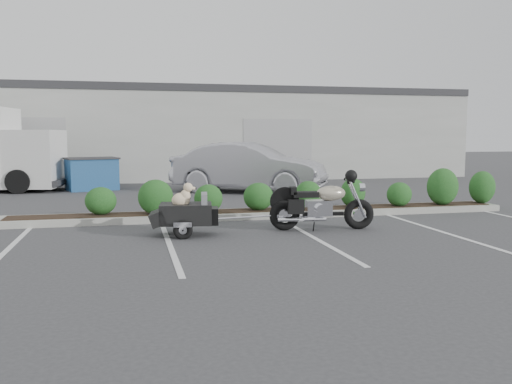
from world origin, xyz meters
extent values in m
plane|color=#38383A|center=(0.00, 0.00, 0.00)|extent=(90.00, 90.00, 0.00)
cube|color=#9E9E93|center=(1.00, 2.20, 0.07)|extent=(12.00, 1.00, 0.15)
cube|color=#9EA099|center=(0.00, 17.00, 2.00)|extent=(26.00, 10.00, 4.00)
torus|color=black|center=(0.89, 0.29, 0.31)|extent=(0.64, 0.24, 0.63)
torus|color=black|center=(2.42, 0.08, 0.31)|extent=(0.64, 0.24, 0.63)
cylinder|color=silver|center=(0.89, 0.29, 0.31)|extent=(0.27, 0.15, 0.26)
cylinder|color=silver|center=(2.42, 0.08, 0.31)|extent=(0.24, 0.12, 0.22)
cylinder|color=silver|center=(2.34, 0.00, 0.66)|extent=(0.41, 0.10, 0.83)
cylinder|color=silver|center=(2.37, 0.18, 0.66)|extent=(0.41, 0.10, 0.83)
cylinder|color=silver|center=(2.21, 0.11, 1.01)|extent=(0.12, 0.65, 0.03)
cylinder|color=silver|center=(2.47, 0.07, 0.86)|extent=(0.13, 0.18, 0.17)
sphere|color=black|center=(2.13, -0.16, 1.12)|extent=(0.27, 0.27, 0.24)
cube|color=silver|center=(1.59, 0.19, 0.45)|extent=(0.55, 0.38, 0.32)
cube|color=black|center=(1.68, 0.18, 0.33)|extent=(0.85, 0.21, 0.07)
ellipsoid|color=#BBB096|center=(1.84, 0.16, 0.75)|extent=(0.66, 0.43, 0.31)
cube|color=black|center=(1.31, 0.23, 0.73)|extent=(0.55, 0.35, 0.11)
cube|color=black|center=(1.06, 0.27, 0.81)|extent=(0.15, 0.29, 0.15)
cylinder|color=silver|center=(1.19, 0.08, 0.24)|extent=(0.98, 0.22, 0.08)
cylinder|color=silver|center=(1.24, 0.41, 0.24)|extent=(0.98, 0.22, 0.08)
cube|color=black|center=(1.04, 0.00, 0.51)|extent=(0.33, 0.17, 0.28)
cube|color=black|center=(-1.12, 0.19, 0.42)|extent=(1.06, 0.80, 0.39)
cube|color=slate|center=(-0.77, 0.14, 0.67)|extent=(0.19, 0.59, 0.28)
cube|color=slate|center=(-1.07, 0.18, 0.52)|extent=(0.73, 0.66, 0.04)
cube|color=black|center=(-1.63, 0.26, 0.36)|extent=(0.44, 0.72, 0.34)
cube|color=black|center=(-0.60, 0.12, 0.37)|extent=(0.25, 0.49, 0.32)
torus|color=black|center=(-1.22, -0.20, 0.17)|extent=(0.38, 0.15, 0.36)
torus|color=black|center=(-1.11, 0.58, 0.17)|extent=(0.38, 0.15, 0.36)
cube|color=silver|center=(-1.22, -0.24, 0.28)|extent=(0.34, 0.12, 0.09)
cube|color=silver|center=(-1.11, 0.63, 0.28)|extent=(0.34, 0.12, 0.09)
cylinder|color=black|center=(-1.16, 0.19, 0.17)|extent=(0.15, 0.84, 0.04)
cylinder|color=silver|center=(-0.38, 0.09, 0.31)|extent=(0.56, 0.11, 0.03)
ellipsoid|color=beige|center=(-1.21, 0.19, 0.69)|extent=(0.38, 0.28, 0.28)
ellipsoid|color=beige|center=(-1.13, 0.18, 0.76)|extent=(0.23, 0.22, 0.26)
sphere|color=beige|center=(-1.07, 0.17, 0.93)|extent=(0.20, 0.20, 0.18)
ellipsoid|color=beige|center=(-0.99, 0.16, 0.91)|extent=(0.14, 0.09, 0.07)
sphere|color=black|center=(-0.93, 0.15, 0.91)|extent=(0.04, 0.04, 0.03)
ellipsoid|color=beige|center=(-1.12, 0.12, 0.95)|extent=(0.05, 0.04, 0.10)
ellipsoid|color=beige|center=(-1.10, 0.22, 0.95)|extent=(0.05, 0.04, 0.10)
cylinder|color=beige|center=(-1.11, 0.12, 0.58)|extent=(0.05, 0.05, 0.11)
cylinder|color=beige|center=(-1.09, 0.23, 0.58)|extent=(0.05, 0.05, 0.11)
imported|color=#AFAEB6|center=(1.78, 7.64, 0.84)|extent=(5.33, 4.09, 1.69)
cube|color=navy|center=(-3.45, 9.66, 0.55)|extent=(1.90, 1.53, 1.10)
cube|color=#2D2D30|center=(-3.45, 9.66, 1.12)|extent=(2.01, 1.64, 0.05)
cube|color=silver|center=(-5.40, 9.85, 1.12)|extent=(2.10, 2.32, 1.97)
cube|color=black|center=(-5.40, 9.85, 0.85)|extent=(0.35, 1.69, 0.89)
cylinder|color=black|center=(-5.73, 8.90, 0.40)|extent=(0.83, 0.38, 0.80)
cylinder|color=black|center=(-5.42, 10.85, 0.40)|extent=(0.83, 0.38, 0.80)
camera|label=1|loc=(-2.16, -10.17, 1.93)|focal=38.00mm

